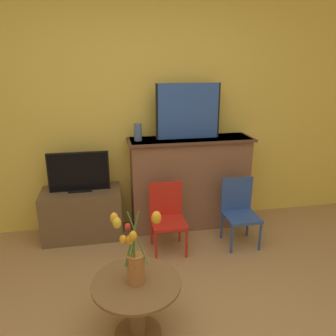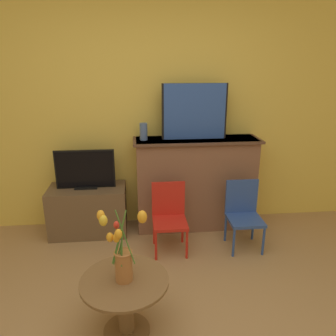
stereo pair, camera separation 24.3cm
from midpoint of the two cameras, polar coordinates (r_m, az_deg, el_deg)
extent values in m
cube|color=#EAC651|center=(3.54, -7.03, 10.96)|extent=(8.00, 0.06, 2.70)
cube|color=brown|center=(3.62, 1.87, -2.61)|extent=(1.27, 0.36, 1.01)
cube|color=brown|center=(3.46, 1.99, 4.95)|extent=(1.33, 0.40, 0.02)
cube|color=black|center=(3.42, 1.47, 9.84)|extent=(0.68, 0.02, 0.57)
cube|color=#2D51A8|center=(3.41, 1.51, 9.81)|extent=(0.64, 0.02, 0.57)
cylinder|color=#4C6699|center=(3.37, -7.35, 6.19)|extent=(0.08, 0.08, 0.17)
cube|color=brown|center=(3.61, -16.58, -7.64)|extent=(0.80, 0.42, 0.52)
cube|color=black|center=(3.51, -16.96, -3.71)|extent=(0.23, 0.12, 0.01)
cube|color=black|center=(3.45, -17.24, -0.63)|extent=(0.61, 0.02, 0.41)
cube|color=black|center=(3.44, -17.26, -0.68)|extent=(0.58, 0.02, 0.38)
cylinder|color=red|center=(3.12, -4.40, -13.58)|extent=(0.02, 0.02, 0.29)
cylinder|color=red|center=(3.16, 0.99, -13.09)|extent=(0.02, 0.02, 0.29)
cylinder|color=red|center=(3.37, -4.98, -11.01)|extent=(0.02, 0.02, 0.29)
cylinder|color=red|center=(3.41, -0.02, -10.60)|extent=(0.02, 0.02, 0.29)
cube|color=red|center=(3.18, -2.14, -9.53)|extent=(0.33, 0.33, 0.03)
cube|color=red|center=(3.24, -2.59, -5.36)|extent=(0.33, 0.02, 0.35)
cylinder|color=#2D4C99|center=(3.26, 8.93, -12.30)|extent=(0.02, 0.02, 0.29)
cylinder|color=#2D4C99|center=(3.36, 13.71, -11.63)|extent=(0.02, 0.02, 0.29)
cylinder|color=#2D4C99|center=(3.50, 7.33, -9.96)|extent=(0.02, 0.02, 0.29)
cylinder|color=#2D4C99|center=(3.59, 11.81, -9.42)|extent=(0.02, 0.02, 0.29)
cube|color=#2D4C99|center=(3.35, 10.60, -8.39)|extent=(0.33, 0.33, 0.03)
cube|color=#2D4C99|center=(3.40, 9.88, -4.45)|extent=(0.33, 0.02, 0.35)
cylinder|color=brown|center=(2.53, -8.29, -26.60)|extent=(0.32, 0.32, 0.02)
cylinder|color=brown|center=(2.40, -8.52, -23.32)|extent=(0.11, 0.11, 0.40)
cylinder|color=brown|center=(2.27, -8.78, -19.29)|extent=(0.58, 0.58, 0.02)
cylinder|color=#AD6B38|center=(2.20, -8.93, -16.94)|extent=(0.11, 0.11, 0.21)
torus|color=#AD6B38|center=(2.14, -9.07, -14.68)|extent=(0.12, 0.12, 0.01)
cylinder|color=#477A2D|center=(2.11, -9.38, -14.16)|extent=(0.03, 0.05, 0.21)
ellipsoid|color=orange|center=(2.02, -10.14, -12.30)|extent=(0.04, 0.04, 0.06)
cylinder|color=#477A2D|center=(2.08, -9.70, -12.57)|extent=(0.09, 0.05, 0.33)
ellipsoid|color=gold|center=(1.97, -12.44, -9.40)|extent=(0.05, 0.05, 0.07)
cylinder|color=#477A2D|center=(2.08, -9.75, -12.22)|extent=(0.11, 0.04, 0.35)
ellipsoid|color=orange|center=(1.98, -12.90, -8.56)|extent=(0.05, 0.05, 0.07)
cylinder|color=#477A2D|center=(2.12, -9.60, -14.05)|extent=(0.06, 0.04, 0.21)
ellipsoid|color=orange|center=(2.04, -11.29, -12.22)|extent=(0.04, 0.04, 0.06)
cylinder|color=#477A2D|center=(2.09, -9.23, -13.58)|extent=(0.02, 0.08, 0.26)
ellipsoid|color=orange|center=(1.97, -9.71, -11.67)|extent=(0.05, 0.05, 0.06)
cylinder|color=#477A2D|center=(2.08, -8.72, -12.18)|extent=(0.12, 0.07, 0.35)
ellipsoid|color=orange|center=(1.95, -5.64, -8.67)|extent=(0.06, 0.06, 0.08)
cylinder|color=#477A2D|center=(2.13, -9.42, -13.38)|extent=(0.03, 0.05, 0.24)
ellipsoid|color=red|center=(2.12, -10.37, -10.15)|extent=(0.04, 0.04, 0.05)
camera|label=1|loc=(0.12, -92.47, -0.81)|focal=35.00mm
camera|label=2|loc=(0.12, 87.53, 0.81)|focal=35.00mm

